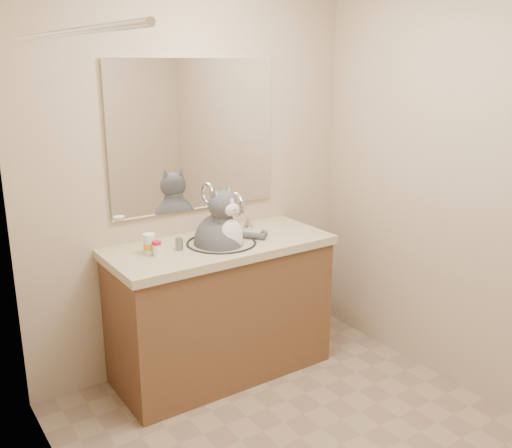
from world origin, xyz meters
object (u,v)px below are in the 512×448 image
(cat, at_px, (220,240))
(pill_bottle_orange, at_px, (149,244))
(pill_bottle_redcap, at_px, (157,248))
(grey_canister, at_px, (179,244))

(cat, distance_m, pill_bottle_orange, 0.42)
(pill_bottle_redcap, distance_m, grey_canister, 0.15)
(grey_canister, bearing_deg, pill_bottle_redcap, -169.53)
(pill_bottle_redcap, height_order, grey_canister, pill_bottle_redcap)
(pill_bottle_redcap, bearing_deg, cat, -1.87)
(pill_bottle_orange, height_order, grey_canister, pill_bottle_orange)
(cat, xyz_separation_m, pill_bottle_orange, (-0.41, 0.07, 0.03))
(cat, relative_size, pill_bottle_orange, 4.91)
(cat, relative_size, grey_canister, 8.21)
(pill_bottle_redcap, bearing_deg, grey_canister, 10.47)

